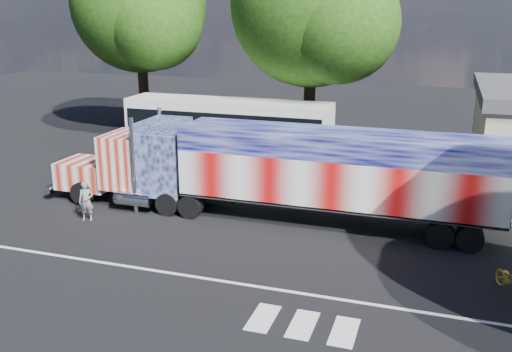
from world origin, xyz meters
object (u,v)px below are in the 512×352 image
(tree_nw_a, at_px, (141,5))
(tree_n_mid, at_px, (314,5))
(woman, at_px, (86,201))
(bicycle, at_px, (510,281))
(coach_bus, at_px, (228,129))
(semi_truck, at_px, (279,169))

(tree_nw_a, height_order, tree_n_mid, tree_n_mid)
(woman, distance_m, tree_n_mid, 17.75)
(bicycle, xyz_separation_m, tree_n_mid, (-10.17, 15.88, 8.44))
(coach_bus, height_order, tree_nw_a, tree_nw_a)
(semi_truck, height_order, tree_nw_a, tree_nw_a)
(bicycle, bearing_deg, woman, 150.36)
(semi_truck, bearing_deg, bicycle, -25.08)
(semi_truck, bearing_deg, coach_bus, 122.97)
(semi_truck, distance_m, tree_nw_a, 20.22)
(coach_bus, distance_m, tree_nw_a, 11.64)
(semi_truck, distance_m, coach_bus, 10.36)
(coach_bus, xyz_separation_m, woman, (-2.07, -11.44, -0.99))
(semi_truck, relative_size, woman, 11.66)
(bicycle, height_order, tree_nw_a, tree_nw_a)
(woman, xyz_separation_m, tree_n_mid, (6.41, 14.48, 8.02))
(semi_truck, xyz_separation_m, tree_nw_a, (-13.63, 13.35, 6.70))
(woman, bearing_deg, tree_n_mid, 45.55)
(bicycle, distance_m, tree_n_mid, 20.66)
(semi_truck, bearing_deg, tree_nw_a, 135.59)
(tree_nw_a, bearing_deg, bicycle, -37.88)
(coach_bus, relative_size, woman, 7.12)
(tree_nw_a, bearing_deg, woman, -69.80)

